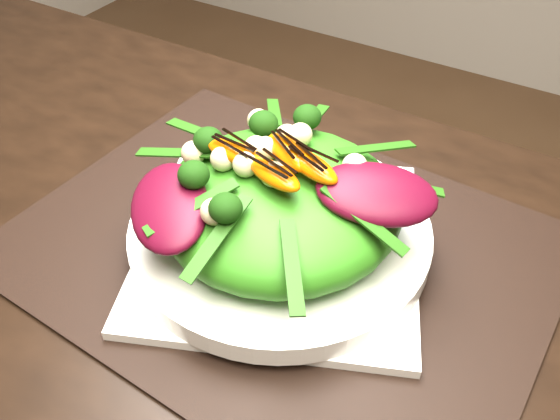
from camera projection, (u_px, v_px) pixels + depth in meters
The scene contains 9 objects.
placemat at pixel (280, 247), 0.54m from camera, with size 0.47×0.35×0.00m, color black.
plate_base at pixel (280, 242), 0.53m from camera, with size 0.24×0.24×0.01m, color white.
salad_bowl at pixel (280, 231), 0.53m from camera, with size 0.27×0.27×0.02m, color white.
lettuce_mound at pixel (280, 203), 0.50m from camera, with size 0.21×0.21×0.07m, color #337816.
radicchio_leaf at pixel (377, 194), 0.46m from camera, with size 0.10×0.06×0.02m, color #410716.
orange_segment at pixel (287, 139), 0.50m from camera, with size 0.06×0.02×0.01m, color #D15103.
broccoli_floret at pixel (250, 119), 0.52m from camera, with size 0.04×0.04×0.04m, color #173209.
macadamia_nut at pixel (278, 203), 0.44m from camera, with size 0.02×0.02×0.02m, color #F3E8AB.
balsamic_drizzle at pixel (287, 131), 0.50m from camera, with size 0.04×0.00×0.00m, color black.
Camera 1 is at (0.08, -0.15, 1.14)m, focal length 38.00 mm.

